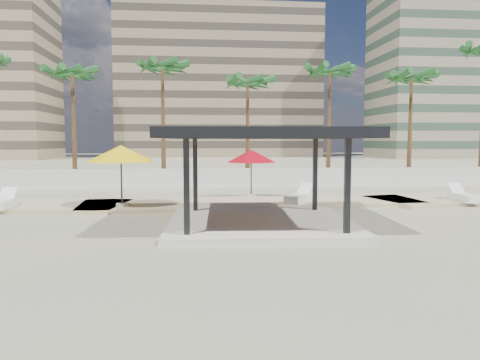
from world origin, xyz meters
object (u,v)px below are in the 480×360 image
object	(u,v)px
lounger_b	(300,197)
lounger_c	(463,197)
umbrella_c	(251,156)
lounger_a	(3,203)
pavilion_central	(261,168)

from	to	relation	value
lounger_b	lounger_c	bearing A→B (deg)	-58.38
umbrella_c	lounger_c	size ratio (longest dim) A/B	1.58
lounger_a	pavilion_central	bearing A→B (deg)	-116.72
lounger_b	lounger_c	world-z (taller)	lounger_b
pavilion_central	lounger_b	bearing A→B (deg)	65.95
pavilion_central	umbrella_c	bearing A→B (deg)	88.76
lounger_c	lounger_b	bearing A→B (deg)	88.35
lounger_a	lounger_c	xyz separation A→B (m)	(20.99, 0.24, 0.00)
lounger_b	umbrella_c	bearing A→B (deg)	71.93
pavilion_central	lounger_c	size ratio (longest dim) A/B	3.42
pavilion_central	lounger_b	xyz separation A→B (m)	(2.57, 5.00, -1.68)
pavilion_central	lounger_b	distance (m)	5.87
pavilion_central	lounger_a	size ratio (longest dim) A/B	3.41
lounger_c	umbrella_c	bearing A→B (deg)	74.31
umbrella_c	lounger_a	xyz separation A→B (m)	(-11.13, -3.28, -1.87)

